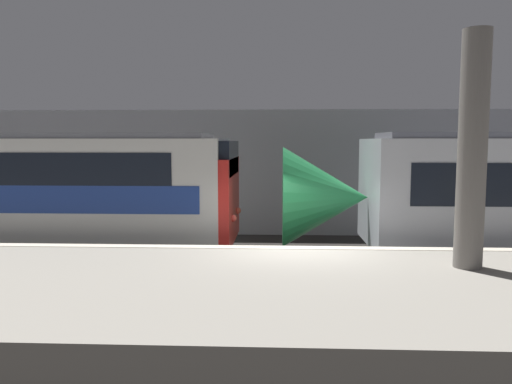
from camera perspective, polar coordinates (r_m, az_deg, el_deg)
ground_plane at (r=10.98m, az=4.74°, el=-11.33°), size 120.00×120.00×0.00m
platform at (r=8.33m, az=5.46°, el=-13.37°), size 40.00×5.27×1.01m
station_rear_barrier at (r=17.18m, az=3.98°, el=2.20°), size 50.00×0.15×4.30m
support_pillar_near at (r=9.48m, az=23.49°, el=4.35°), size 0.49×0.49×4.14m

